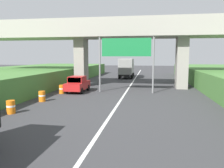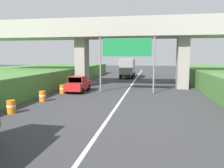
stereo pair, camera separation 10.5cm
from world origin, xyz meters
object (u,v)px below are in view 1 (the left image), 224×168
construction_barrel_5 (75,84)px  construction_barrel_3 (42,96)px  overhead_highway_sign (126,51)px  construction_barrel_2 (11,107)px  truck_white (127,67)px  car_red (78,84)px  construction_barrel_4 (62,89)px

construction_barrel_5 → construction_barrel_3: bearing=-90.5°
overhead_highway_sign → construction_barrel_3: size_ratio=6.53×
overhead_highway_sign → construction_barrel_3: (-6.57, -6.12, -3.91)m
construction_barrel_2 → construction_barrel_5: size_ratio=1.00×
truck_white → construction_barrel_2: (-5.11, -27.37, -1.47)m
overhead_highway_sign → truck_white: (-1.60, 17.03, -2.44)m
construction_barrel_2 → construction_barrel_3: bearing=88.2°
car_red → construction_barrel_3: size_ratio=4.56×
overhead_highway_sign → construction_barrel_4: size_ratio=6.53×
truck_white → construction_barrel_5: 15.57m
construction_barrel_5 → car_red: bearing=-66.0°
car_red → construction_barrel_4: bearing=-133.0°
construction_barrel_3 → construction_barrel_5: (0.07, 8.44, 0.00)m
car_red → construction_barrel_2: car_red is taller
car_red → construction_barrel_3: bearing=-103.6°
car_red → construction_barrel_4: size_ratio=4.56×
construction_barrel_4 → construction_barrel_5: (-0.01, 4.22, 0.00)m
truck_white → car_red: bearing=-101.7°
construction_barrel_4 → car_red: bearing=47.0°
truck_white → car_red: (-3.63, -17.57, -1.08)m
overhead_highway_sign → car_red: 6.32m
truck_white → car_red: size_ratio=1.78×
truck_white → construction_barrel_3: bearing=-102.1°
overhead_highway_sign → construction_barrel_5: size_ratio=6.53×
construction_barrel_4 → construction_barrel_2: bearing=-91.5°
overhead_highway_sign → construction_barrel_5: bearing=160.3°
construction_barrel_3 → construction_barrel_4: (0.09, 4.22, 0.00)m
truck_white → car_red: truck_white is taller
truck_white → construction_barrel_5: (-4.90, -14.70, -1.47)m
overhead_highway_sign → construction_barrel_4: overhead_highway_sign is taller
overhead_highway_sign → construction_barrel_5: 7.93m
car_red → construction_barrel_5: (-1.27, 2.87, -0.40)m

